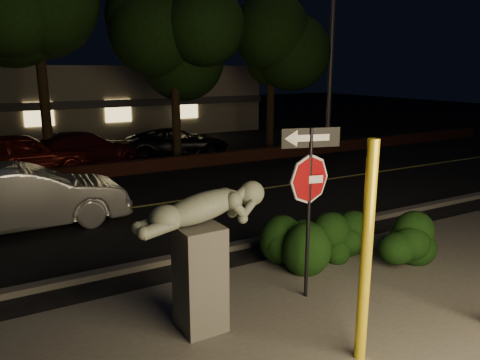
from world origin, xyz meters
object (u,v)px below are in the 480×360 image
Objects in this scene: parked_car_darkred at (84,149)px; parked_car_dark at (178,142)px; parked_car_red at (21,155)px; streetlight at (328,1)px; signpost at (310,180)px; silver_sedan at (24,198)px; yellow_pole_left at (366,255)px; sculpture at (202,244)px.

parked_car_dark is at bearing -101.06° from parked_car_darkred.
parked_car_dark is (6.47, 0.96, -0.18)m from parked_car_red.
streetlight is at bearing -93.75° from parked_car_dark.
streetlight is at bearing 64.61° from signpost.
silver_sedan is 6.35m from parked_car_red.
parked_car_red is (-13.29, 0.74, -6.00)m from streetlight.
parked_car_dark is (3.56, 15.25, -0.88)m from yellow_pole_left.
parked_car_darkred is at bearing 109.15° from signpost.
parked_car_darkred is (-0.57, 14.94, -0.80)m from yellow_pole_left.
yellow_pole_left is 8.67m from silver_sedan.
yellow_pole_left is 0.63× the size of silver_sedan.
streetlight is (11.92, 11.82, 5.46)m from sculpture.
parked_car_darkred is (-10.96, 1.39, -6.11)m from streetlight.
streetlight is at bearing -96.01° from parked_car_red.
parked_car_darkred is (2.34, 0.65, -0.10)m from parked_car_red.
silver_sedan is 1.01× the size of parked_car_red.
parked_car_red is at bearing 101.49° from yellow_pole_left.
parked_car_darkred is (2.81, 6.99, -0.08)m from silver_sedan.
sculpture reaches higher than silver_sedan.
streetlight reaches higher than parked_car_red.
yellow_pole_left is at bearing -109.88° from streetlight.
silver_sedan is 1.06× the size of parked_car_dark.
silver_sedan is at bearing 146.60° from parked_car_dark.
signpost is at bearing 177.12° from parked_car_dark.
signpost reaches higher than parked_car_red.
silver_sedan is at bearing 142.80° from parked_car_darkred.
sculpture reaches higher than parked_car_red.
signpost is at bearing -0.43° from sculpture.
parked_car_red is 1.05× the size of parked_car_dark.
signpost reaches higher than sculpture.
parked_car_red reaches higher than silver_sedan.
yellow_pole_left is 15.69m from parked_car_dark.
parked_car_red is at bearing -5.57° from silver_sedan.
yellow_pole_left reaches higher than parked_car_red.
signpost is 7.38m from silver_sedan.
signpost is at bearing -112.61° from streetlight.
signpost is 0.65× the size of parked_car_dark.
parked_car_red is 2.43m from parked_car_darkred.
sculpture is 0.48× the size of parked_car_dark.
silver_sedan is at bearing 105.25° from sculpture.
parked_car_red is at bearing -165.59° from streetlight.
silver_sedan is (-3.38, 7.96, -0.72)m from yellow_pole_left.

